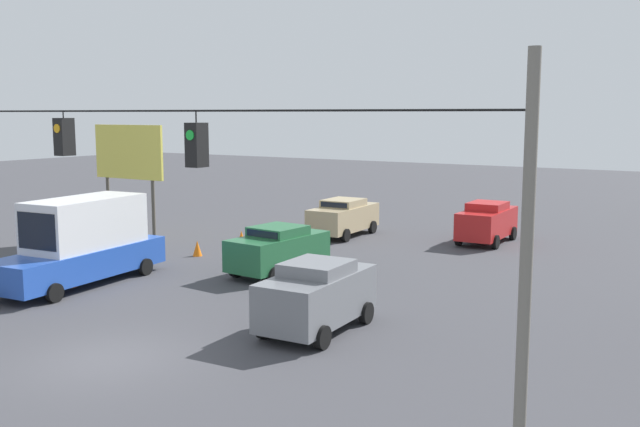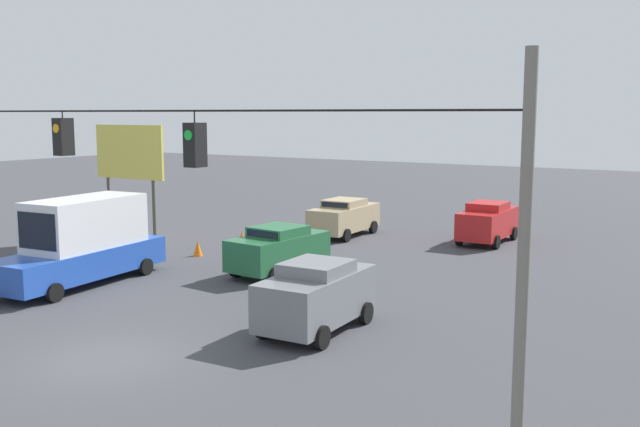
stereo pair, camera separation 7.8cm
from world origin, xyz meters
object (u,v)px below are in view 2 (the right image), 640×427
object	(u,v)px
sedan_red_oncoming_deep	(488,222)
traffic_cone_farthest	(284,228)
sedan_green_withflow_mid	(278,249)
traffic_cone_fifth	(242,238)
traffic_cone_second	(71,278)
box_truck_blue_parked_shoulder	(83,242)
overhead_signal_span	(68,193)
sedan_tan_withflow_far	(344,217)
sedan_grey_crossing_near	(316,295)
traffic_cone_fourth	(198,248)
traffic_cone_third	(145,262)
roadside_billboard	(129,158)

from	to	relation	value
sedan_red_oncoming_deep	traffic_cone_farthest	distance (m)	10.11
sedan_green_withflow_mid	traffic_cone_fifth	size ratio (longest dim) A/B	6.39
traffic_cone_second	box_truck_blue_parked_shoulder	bearing A→B (deg)	-85.90
overhead_signal_span	sedan_tan_withflow_far	bearing A→B (deg)	-78.07
traffic_cone_second	traffic_cone_fifth	bearing A→B (deg)	-90.14
sedan_grey_crossing_near	traffic_cone_fourth	world-z (taller)	sedan_grey_crossing_near
sedan_red_oncoming_deep	traffic_cone_fourth	world-z (taller)	sedan_red_oncoming_deep
sedan_red_oncoming_deep	box_truck_blue_parked_shoulder	world-z (taller)	box_truck_blue_parked_shoulder
sedan_grey_crossing_near	sedan_tan_withflow_far	bearing A→B (deg)	-62.46
sedan_tan_withflow_far	traffic_cone_third	size ratio (longest dim) A/B	6.78
sedan_tan_withflow_far	traffic_cone_second	size ratio (longest dim) A/B	6.78
traffic_cone_second	sedan_grey_crossing_near	bearing A→B (deg)	-178.30
sedan_grey_crossing_near	traffic_cone_third	xyz separation A→B (m)	(9.85, -2.98, -0.70)
sedan_tan_withflow_far	traffic_cone_fourth	bearing A→B (deg)	70.34
traffic_cone_third	traffic_cone_fourth	xyz separation A→B (m)	(0.23, -3.29, 0.00)
traffic_cone_fifth	roadside_billboard	distance (m)	6.45
sedan_grey_crossing_near	roadside_billboard	distance (m)	16.65
sedan_red_oncoming_deep	traffic_cone_third	bearing A→B (deg)	54.71
sedan_grey_crossing_near	roadside_billboard	size ratio (longest dim) A/B	0.74
sedan_grey_crossing_near	traffic_cone_farthest	size ratio (longest dim) A/B	6.16
traffic_cone_third	roadside_billboard	size ratio (longest dim) A/B	0.12
traffic_cone_fifth	box_truck_blue_parked_shoulder	bearing A→B (deg)	89.57
sedan_grey_crossing_near	traffic_cone_farthest	bearing A→B (deg)	-51.59
overhead_signal_span	sedan_tan_withflow_far	xyz separation A→B (m)	(4.18, -19.79, -3.31)
roadside_billboard	sedan_green_withflow_mid	bearing A→B (deg)	170.22
traffic_cone_second	traffic_cone_farthest	bearing A→B (deg)	-89.98
sedan_grey_crossing_near	roadside_billboard	xyz separation A→B (m)	(14.83, -6.96, 2.98)
box_truck_blue_parked_shoulder	traffic_cone_farthest	distance (m)	12.53
traffic_cone_farthest	sedan_tan_withflow_far	bearing A→B (deg)	-156.28
overhead_signal_span	sedan_green_withflow_mid	distance (m)	11.69
sedan_red_oncoming_deep	traffic_cone_fifth	bearing A→B (deg)	35.15
overhead_signal_span	sedan_green_withflow_mid	xyz separation A→B (m)	(1.96, -11.04, -3.31)
traffic_cone_third	traffic_cone_farthest	bearing A→B (deg)	-88.33
sedan_grey_crossing_near	traffic_cone_fifth	bearing A→B (deg)	-42.77
box_truck_blue_parked_shoulder	traffic_cone_farthest	xyz separation A→B (m)	(-0.04, -12.47, -1.18)
traffic_cone_fourth	traffic_cone_farthest	xyz separation A→B (m)	(0.05, -6.52, 0.00)
box_truck_blue_parked_shoulder	traffic_cone_farthest	world-z (taller)	box_truck_blue_parked_shoulder
traffic_cone_fifth	traffic_cone_fourth	bearing A→B (deg)	90.43
traffic_cone_fifth	traffic_cone_farthest	distance (m)	3.44
sedan_green_withflow_mid	traffic_cone_fifth	bearing A→B (deg)	-39.08
sedan_red_oncoming_deep	traffic_cone_second	world-z (taller)	sedan_red_oncoming_deep
overhead_signal_span	roadside_billboard	size ratio (longest dim) A/B	3.84
traffic_cone_farthest	traffic_cone_second	bearing A→B (deg)	90.02
traffic_cone_fourth	roadside_billboard	xyz separation A→B (m)	(4.74, -0.68, 3.68)
traffic_cone_fifth	traffic_cone_third	bearing A→B (deg)	92.32
traffic_cone_second	traffic_cone_fourth	size ratio (longest dim) A/B	1.00
overhead_signal_span	roadside_billboard	bearing A→B (deg)	-47.40
traffic_cone_second	traffic_cone_farthest	world-z (taller)	same
sedan_red_oncoming_deep	overhead_signal_span	bearing A→B (deg)	83.36
overhead_signal_span	traffic_cone_second	xyz separation A→B (m)	(7.00, -5.46, -3.95)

